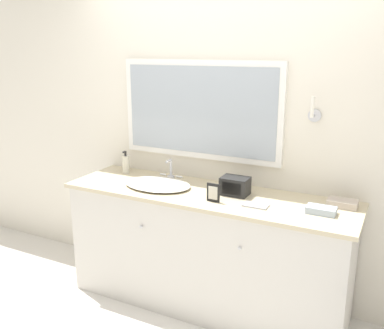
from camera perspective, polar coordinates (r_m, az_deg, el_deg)
name	(u,v)px	position (r m, az deg, el deg)	size (l,w,h in m)	color
ground_plane	(187,326)	(3.30, -0.73, -20.69)	(14.00, 14.00, 0.00)	silver
wall_back	(225,135)	(3.34, 4.37, 3.88)	(8.00, 0.18, 2.55)	silver
vanity_counter	(206,250)	(3.31, 1.88, -11.27)	(2.17, 0.63, 0.92)	beige
sink_basin	(158,184)	(3.29, -4.55, -2.57)	(0.53, 0.43, 0.17)	silver
soap_bottle	(126,164)	(3.64, -8.82, 0.06)	(0.06, 0.06, 0.19)	beige
appliance_box	(235,186)	(3.09, 5.75, -2.86)	(0.20, 0.14, 0.13)	black
picture_frame	(213,193)	(2.94, 2.85, -3.77)	(0.09, 0.01, 0.13)	black
hand_towel_near_sink	(321,210)	(2.87, 16.84, -5.85)	(0.18, 0.11, 0.04)	#A8B7C6
hand_towel_far_corner	(342,203)	(3.03, 19.41, -4.90)	(0.20, 0.12, 0.05)	#B7A899
metal_tray	(256,205)	(2.91, 8.49, -5.41)	(0.17, 0.10, 0.01)	#ADADB2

